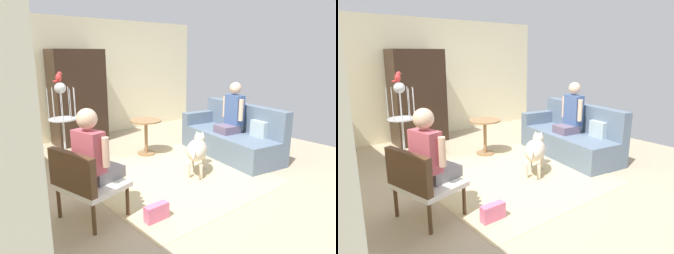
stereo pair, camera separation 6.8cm
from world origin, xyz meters
TOP-DOWN VIEW (x-y plane):
  - ground_plane at (0.00, 0.00)m, footprint 6.84×6.84m
  - back_wall at (0.00, 2.91)m, footprint 6.06×0.12m
  - area_rug at (-0.07, -0.19)m, footprint 2.51×2.51m
  - couch at (1.47, -0.06)m, footprint 1.13×2.08m
  - armchair at (-1.65, -0.51)m, footprint 0.76×0.82m
  - person_on_couch at (1.43, -0.08)m, footprint 0.48×0.49m
  - person_on_armchair at (-1.50, -0.47)m, footprint 0.54×0.52m
  - round_end_table at (0.25, 0.96)m, footprint 0.58×0.58m
  - dog at (0.32, -0.30)m, footprint 0.74×0.61m
  - bird_cage_stand at (-1.13, 1.37)m, footprint 0.45×0.45m
  - parrot at (-1.14, 1.37)m, footprint 0.17×0.10m
  - armoire_cabinet at (-0.36, 2.50)m, footprint 1.06×0.56m
  - handbag at (-1.03, -1.02)m, footprint 0.29×0.11m

SIDE VIEW (x-z plane):
  - ground_plane at x=0.00m, z-range 0.00..0.00m
  - area_rug at x=-0.07m, z-range 0.00..0.01m
  - handbag at x=-1.03m, z-range 0.00..0.20m
  - couch at x=1.47m, z-range -0.14..0.79m
  - dog at x=0.32m, z-range 0.08..0.69m
  - round_end_table at x=0.25m, z-range 0.11..0.77m
  - armchair at x=-1.65m, z-range 0.07..0.91m
  - person_on_armchair at x=-1.50m, z-range 0.34..1.19m
  - bird_cage_stand at x=-1.13m, z-range 0.08..1.47m
  - person_on_couch at x=1.43m, z-range 0.36..1.27m
  - armoire_cabinet at x=-0.36m, z-range 0.00..1.92m
  - back_wall at x=0.00m, z-range 0.00..2.58m
  - parrot at x=-1.14m, z-range 1.39..1.56m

